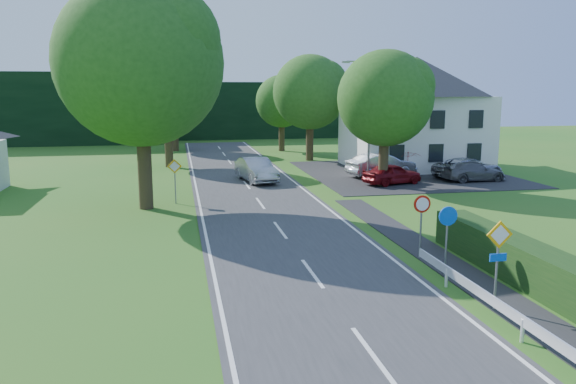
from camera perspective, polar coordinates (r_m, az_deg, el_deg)
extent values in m
cube|color=#343436|center=(26.60, -1.58, -2.88)|extent=(7.00, 80.00, 0.04)
cube|color=#242427|center=(42.28, 11.65, 1.87)|extent=(14.00, 16.00, 0.04)
cube|color=white|center=(26.27, -8.60, -3.11)|extent=(0.12, 80.00, 0.01)
cube|color=white|center=(27.31, 5.17, -2.51)|extent=(0.12, 80.00, 0.01)
cube|color=black|center=(72.63, -1.41, 8.32)|extent=(30.00, 5.00, 7.00)
cube|color=white|center=(45.50, 12.66, 5.95)|extent=(10.00, 8.00, 5.60)
pyramid|color=#25262A|center=(45.39, 12.87, 11.37)|extent=(10.60, 8.40, 3.00)
cylinder|color=gray|center=(37.73, 8.27, 7.06)|extent=(0.16, 0.16, 8.00)
cylinder|color=gray|center=(37.45, 7.24, 13.03)|extent=(1.70, 0.10, 0.10)
cube|color=gray|center=(37.18, 5.89, 13.00)|extent=(0.50, 0.18, 0.12)
cylinder|color=gray|center=(16.77, 20.43, -7.36)|extent=(0.07, 0.07, 2.40)
cube|color=#FFAC0D|center=(16.48, 20.70, -4.07)|extent=(0.78, 0.04, 0.78)
cube|color=white|center=(16.48, 20.70, -4.07)|extent=(0.57, 0.05, 0.57)
cube|color=blue|center=(16.64, 20.56, -6.24)|extent=(0.50, 0.04, 0.22)
cylinder|color=gray|center=(19.30, 15.77, -5.10)|extent=(0.07, 0.07, 2.20)
cylinder|color=blue|center=(19.04, 15.95, -2.37)|extent=(0.64, 0.04, 0.64)
cylinder|color=gray|center=(21.04, 13.33, -3.71)|extent=(0.07, 0.07, 2.20)
cylinder|color=red|center=(20.80, 13.47, -1.19)|extent=(0.64, 0.04, 0.64)
cylinder|color=white|center=(20.78, 13.49, -1.20)|extent=(0.48, 0.04, 0.48)
cylinder|color=gray|center=(30.95, -11.39, 0.84)|extent=(0.07, 0.07, 2.20)
cube|color=#FFAC0D|center=(30.78, -11.46, 2.58)|extent=(0.78, 0.04, 0.78)
cube|color=white|center=(30.78, -11.46, 2.58)|extent=(0.57, 0.05, 0.57)
imported|color=#A1A0A5|center=(37.57, -3.25, 2.28)|extent=(2.51, 5.06, 1.60)
imported|color=black|center=(39.39, -2.14, 2.18)|extent=(1.00, 1.86, 0.93)
imported|color=maroon|center=(37.08, 10.53, 1.83)|extent=(4.29, 2.70, 1.36)
imported|color=silver|center=(40.18, 9.46, 2.73)|extent=(5.27, 2.88, 1.65)
imported|color=#57565C|center=(39.81, 18.33, 1.99)|extent=(4.41, 1.95, 1.26)
imported|color=#ADABB3|center=(40.94, 17.82, 2.34)|extent=(5.52, 3.60, 1.41)
imported|color=#A61E0D|center=(41.11, 12.08, 2.87)|extent=(2.23, 2.26, 1.74)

